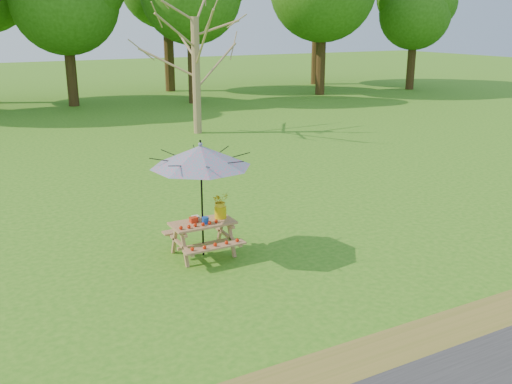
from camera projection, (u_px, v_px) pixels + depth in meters
name	position (u px, v px, depth m)	size (l,w,h in m)	color
ground	(144.00, 312.00, 8.82)	(120.00, 120.00, 0.00)	#307516
picnic_table	(203.00, 239.00, 10.88)	(1.20, 1.32, 0.67)	#9B6646
patio_umbrella	(201.00, 156.00, 10.42)	(2.28, 2.28, 2.25)	black
produce_bins	(199.00, 220.00, 10.77)	(0.30, 0.45, 0.13)	red
tomatoes_row	(199.00, 224.00, 10.56)	(0.77, 0.13, 0.07)	red
flower_bucket	(220.00, 204.00, 10.94)	(0.35, 0.32, 0.52)	#DDBA0B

